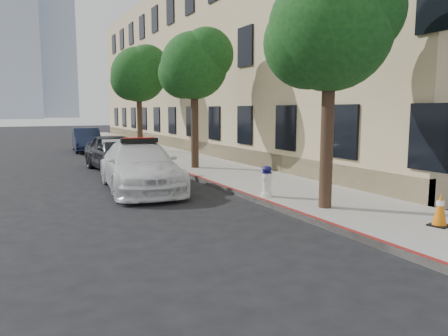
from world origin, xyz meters
TOP-DOWN VIEW (x-y plane):
  - ground at (0.00, 0.00)m, footprint 120.00×120.00m
  - sidewalk at (3.60, 10.00)m, footprint 3.20×50.00m
  - curb_strip at (2.06, 10.00)m, footprint 0.12×50.00m
  - building at (9.20, 15.00)m, footprint 8.00×36.00m
  - tower_right at (9.00, 135.00)m, footprint 14.00×14.00m
  - tree_near at (2.93, -2.01)m, footprint 2.92×2.82m
  - tree_mid at (2.93, 5.99)m, footprint 2.77×2.64m
  - tree_far at (2.93, 13.99)m, footprint 3.10×3.00m
  - police_car at (-0.20, 2.92)m, footprint 2.50×5.20m
  - parked_car_mid at (0.11, 7.52)m, footprint 2.10×4.50m
  - parked_car_far at (0.37, 16.45)m, footprint 1.75×4.25m
  - fire_hydrant at (2.35, -0.28)m, footprint 0.35×0.32m
  - traffic_cone at (3.84, -4.35)m, footprint 0.42×0.42m

SIDE VIEW (x-z plane):
  - ground at x=0.00m, z-range 0.00..0.00m
  - sidewalk at x=3.60m, z-range 0.00..0.15m
  - curb_strip at x=2.06m, z-range 0.00..0.15m
  - traffic_cone at x=3.84m, z-range 0.15..0.83m
  - fire_hydrant at x=2.35m, z-range 0.14..0.96m
  - parked_car_far at x=0.37m, z-range 0.00..1.37m
  - police_car at x=-0.20m, z-range -0.07..1.54m
  - parked_car_mid at x=0.11m, z-range 0.00..1.49m
  - tree_mid at x=2.93m, z-range 1.45..6.88m
  - tree_near at x=2.93m, z-range 1.46..7.08m
  - tree_far at x=2.93m, z-range 1.48..7.29m
  - building at x=9.20m, z-range 0.00..10.00m
  - tower_right at x=9.00m, z-range 0.00..44.00m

